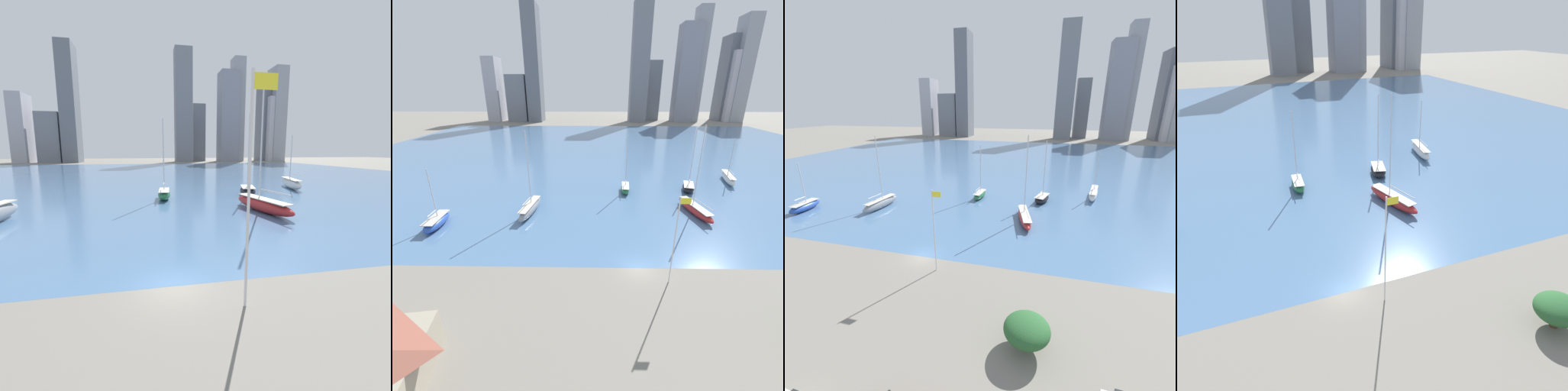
{
  "view_description": "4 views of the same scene",
  "coord_description": "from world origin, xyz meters",
  "views": [
    {
      "loc": [
        -1.45,
        -13.76,
        7.65
      ],
      "look_at": [
        4.6,
        17.57,
        2.12
      ],
      "focal_mm": 24.0,
      "sensor_mm": 36.0,
      "label": 1
    },
    {
      "loc": [
        -6.02,
        -27.84,
        21.52
      ],
      "look_at": [
        -6.9,
        19.93,
        1.97
      ],
      "focal_mm": 24.0,
      "sensor_mm": 36.0,
      "label": 2
    },
    {
      "loc": [
        16.24,
        -29.82,
        20.34
      ],
      "look_at": [
        5.44,
        12.1,
        5.86
      ],
      "focal_mm": 24.0,
      "sensor_mm": 36.0,
      "label": 3
    },
    {
      "loc": [
        -9.11,
        -29.14,
        24.85
      ],
      "look_at": [
        7.59,
        10.96,
        4.67
      ],
      "focal_mm": 35.0,
      "sensor_mm": 36.0,
      "label": 4
    }
  ],
  "objects": [
    {
      "name": "sailboat_black",
      "position": [
        15.84,
        28.21,
        0.89
      ],
      "size": [
        4.21,
        6.68,
        13.76
      ],
      "rotation": [
        0.0,
        0.0,
        -0.28
      ],
      "color": "black",
      "rests_on": "harbor_water"
    },
    {
      "name": "distant_city_skyline",
      "position": [
        32.3,
        167.84,
        28.62
      ],
      "size": [
        176.73,
        22.97,
        71.9
      ],
      "color": "#A8A8B2",
      "rests_on": "ground_plane"
    },
    {
      "name": "harbor_water",
      "position": [
        0.0,
        70.0,
        0.0
      ],
      "size": [
        180.0,
        140.0,
        0.0
      ],
      "color": "#4C7099",
      "rests_on": "ground_plane"
    },
    {
      "name": "sailboat_white",
      "position": [
        27.69,
        34.42,
        1.06
      ],
      "size": [
        3.98,
        10.91,
        10.67
      ],
      "rotation": [
        0.0,
        0.0,
        -0.21
      ],
      "color": "white",
      "rests_on": "harbor_water"
    },
    {
      "name": "yard_shrub",
      "position": [
        15.73,
        -11.45,
        1.96
      ],
      "size": [
        4.12,
        4.12,
        3.05
      ],
      "color": "#4C3823",
      "rests_on": "ground_plane"
    },
    {
      "name": "flag_pole",
      "position": [
        3.29,
        -2.54,
        6.04
      ],
      "size": [
        1.24,
        0.14,
        11.12
      ],
      "color": "silver",
      "rests_on": "ground_plane"
    },
    {
      "name": "ground_plane",
      "position": [
        0.0,
        0.0,
        0.0
      ],
      "size": [
        500.0,
        500.0,
        0.0
      ],
      "primitive_type": "plane",
      "color": "gray"
    },
    {
      "name": "sailboat_red",
      "position": [
        13.01,
        16.25,
        0.98
      ],
      "size": [
        4.22,
        11.06,
        15.98
      ],
      "rotation": [
        0.0,
        0.0,
        0.21
      ],
      "color": "#B72828",
      "rests_on": "harbor_water"
    },
    {
      "name": "sailboat_green",
      "position": [
        1.42,
        27.29,
        0.9
      ],
      "size": [
        2.51,
        6.4,
        12.45
      ],
      "rotation": [
        0.0,
        0.0,
        -0.1
      ],
      "color": "#236B3D",
      "rests_on": "harbor_water"
    }
  ]
}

